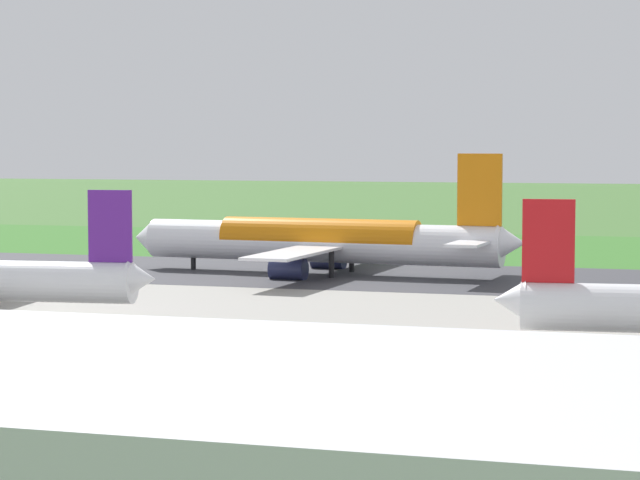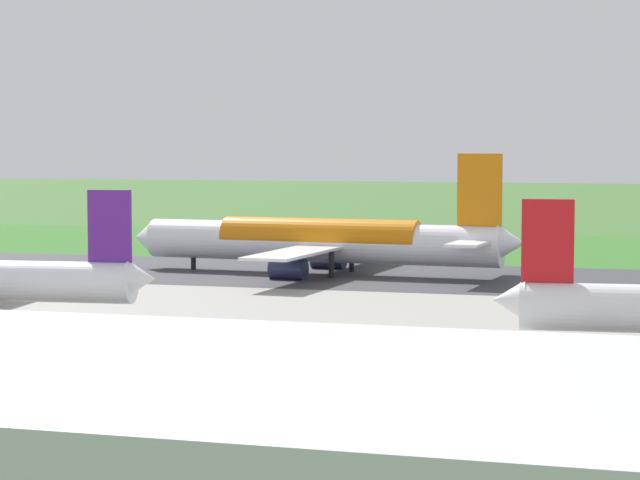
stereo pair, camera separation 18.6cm
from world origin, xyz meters
TOP-DOWN VIEW (x-y plane):
  - ground_plane at (0.00, 0.00)m, footprint 800.00×800.00m
  - runway_asphalt at (0.00, 0.00)m, footprint 600.00×35.11m
  - apron_concrete at (0.00, 53.11)m, footprint 440.00×110.00m
  - grass_verge_foreground at (0.00, -40.10)m, footprint 600.00×80.00m
  - airliner_main at (-10.13, 0.02)m, footprint 54.14×44.30m
  - no_stopping_sign at (-15.91, -36.76)m, footprint 0.60×0.10m
  - traffic_cone_orange at (-8.61, -43.46)m, footprint 0.40×0.40m

SIDE VIEW (x-z plane):
  - ground_plane at x=0.00m, z-range 0.00..0.00m
  - grass_verge_foreground at x=0.00m, z-range 0.00..0.04m
  - apron_concrete at x=0.00m, z-range 0.00..0.05m
  - runway_asphalt at x=0.00m, z-range 0.00..0.06m
  - traffic_cone_orange at x=-8.61m, z-range 0.00..0.55m
  - no_stopping_sign at x=-15.91m, z-range 0.24..2.68m
  - airliner_main at x=-10.13m, z-range -3.59..12.29m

